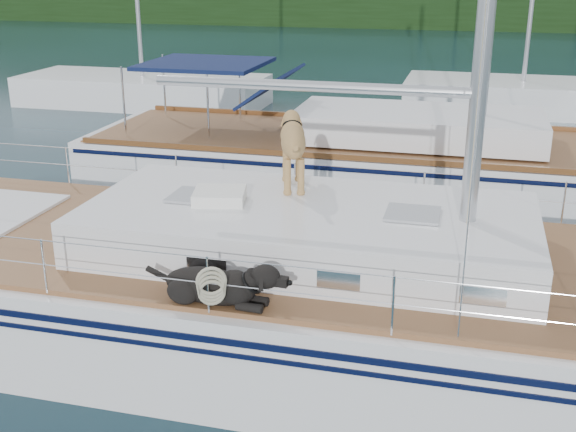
# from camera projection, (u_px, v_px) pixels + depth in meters

# --- Properties ---
(ground) EXTENTS (120.00, 120.00, 0.00)m
(ground) POSITION_uv_depth(u_px,v_px,m) (246.00, 336.00, 9.18)
(ground) COLOR black
(ground) RESTS_ON ground
(shore_bank) EXTENTS (92.00, 1.00, 1.20)m
(shore_bank) POSITION_uv_depth(u_px,v_px,m) (444.00, 18.00, 51.11)
(shore_bank) COLOR #595147
(shore_bank) RESTS_ON ground
(main_sailboat) EXTENTS (12.00, 3.87, 14.01)m
(main_sailboat) POSITION_uv_depth(u_px,v_px,m) (252.00, 289.00, 8.93)
(main_sailboat) COLOR white
(main_sailboat) RESTS_ON ground
(neighbor_sailboat) EXTENTS (11.00, 3.50, 13.30)m
(neighbor_sailboat) POSITION_uv_depth(u_px,v_px,m) (362.00, 162.00, 14.70)
(neighbor_sailboat) COLOR white
(neighbor_sailboat) RESTS_ON ground
(bg_boat_west) EXTENTS (8.00, 3.00, 11.65)m
(bg_boat_west) POSITION_uv_depth(u_px,v_px,m) (143.00, 91.00, 23.69)
(bg_boat_west) COLOR white
(bg_boat_west) RESTS_ON ground
(bg_boat_center) EXTENTS (7.20, 3.00, 11.65)m
(bg_boat_center) POSITION_uv_depth(u_px,v_px,m) (522.00, 97.00, 22.67)
(bg_boat_center) COLOR white
(bg_boat_center) RESTS_ON ground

